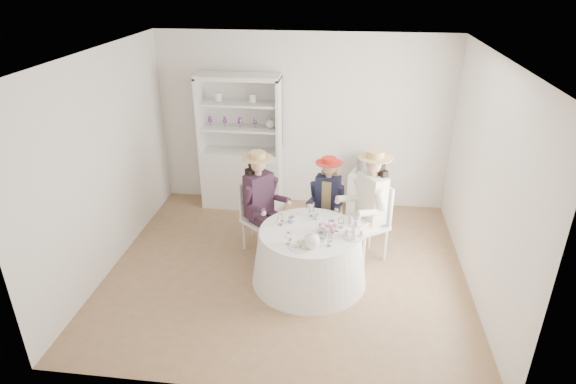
# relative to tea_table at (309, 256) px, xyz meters

# --- Properties ---
(ground) EXTENTS (4.50, 4.50, 0.00)m
(ground) POSITION_rel_tea_table_xyz_m (-0.30, 0.20, -0.34)
(ground) COLOR olive
(ground) RESTS_ON ground
(ceiling) EXTENTS (4.50, 4.50, 0.00)m
(ceiling) POSITION_rel_tea_table_xyz_m (-0.30, 0.20, 2.36)
(ceiling) COLOR white
(ceiling) RESTS_ON wall_back
(wall_back) EXTENTS (4.50, 0.00, 4.50)m
(wall_back) POSITION_rel_tea_table_xyz_m (-0.30, 2.20, 1.01)
(wall_back) COLOR white
(wall_back) RESTS_ON ground
(wall_front) EXTENTS (4.50, 0.00, 4.50)m
(wall_front) POSITION_rel_tea_table_xyz_m (-0.30, -1.80, 1.01)
(wall_front) COLOR white
(wall_front) RESTS_ON ground
(wall_left) EXTENTS (0.00, 4.50, 4.50)m
(wall_left) POSITION_rel_tea_table_xyz_m (-2.55, 0.20, 1.01)
(wall_left) COLOR white
(wall_left) RESTS_ON ground
(wall_right) EXTENTS (0.00, 4.50, 4.50)m
(wall_right) POSITION_rel_tea_table_xyz_m (1.95, 0.20, 1.01)
(wall_right) COLOR white
(wall_right) RESTS_ON ground
(tea_table) EXTENTS (1.41, 1.41, 0.70)m
(tea_table) POSITION_rel_tea_table_xyz_m (0.00, 0.00, 0.00)
(tea_table) COLOR white
(tea_table) RESTS_ON ground
(hutch) EXTENTS (1.43, 0.95, 2.11)m
(hutch) POSITION_rel_tea_table_xyz_m (-1.24, 1.97, 0.40)
(hutch) COLOR silver
(hutch) RESTS_ON ground
(side_table) EXTENTS (0.54, 0.54, 0.68)m
(side_table) POSITION_rel_tea_table_xyz_m (0.70, 1.89, -0.01)
(side_table) COLOR silver
(side_table) RESTS_ON ground
(hatbox) EXTENTS (0.36, 0.36, 0.28)m
(hatbox) POSITION_rel_tea_table_xyz_m (0.70, 1.89, 0.47)
(hatbox) COLOR black
(hatbox) RESTS_ON side_table
(guest_left) EXTENTS (0.61, 0.60, 1.43)m
(guest_left) POSITION_rel_tea_table_xyz_m (-0.71, 0.61, 0.46)
(guest_left) COLOR silver
(guest_left) RESTS_ON ground
(guest_mid) EXTENTS (0.48, 0.50, 1.27)m
(guest_mid) POSITION_rel_tea_table_xyz_m (0.16, 0.92, 0.38)
(guest_mid) COLOR silver
(guest_mid) RESTS_ON ground
(guest_right) EXTENTS (0.65, 0.61, 1.52)m
(guest_right) POSITION_rel_tea_table_xyz_m (0.71, 0.60, 0.51)
(guest_right) COLOR silver
(guest_right) RESTS_ON ground
(spare_chair) EXTENTS (0.56, 0.56, 1.03)m
(spare_chair) POSITION_rel_tea_table_xyz_m (-0.70, 1.00, 0.21)
(spare_chair) COLOR silver
(spare_chair) RESTS_ON ground
(teacup_a) EXTENTS (0.09, 0.09, 0.07)m
(teacup_a) POSITION_rel_tea_table_xyz_m (-0.24, 0.19, 0.38)
(teacup_a) COLOR white
(teacup_a) RESTS_ON tea_table
(teacup_b) EXTENTS (0.08, 0.08, 0.06)m
(teacup_b) POSITION_rel_tea_table_xyz_m (0.06, 0.30, 0.38)
(teacup_b) COLOR white
(teacup_b) RESTS_ON tea_table
(teacup_c) EXTENTS (0.11, 0.11, 0.07)m
(teacup_c) POSITION_rel_tea_table_xyz_m (0.25, 0.14, 0.38)
(teacup_c) COLOR white
(teacup_c) RESTS_ON tea_table
(flower_bowl) EXTENTS (0.24, 0.24, 0.05)m
(flower_bowl) POSITION_rel_tea_table_xyz_m (0.19, -0.10, 0.38)
(flower_bowl) COLOR white
(flower_bowl) RESTS_ON tea_table
(flower_arrangement) EXTENTS (0.17, 0.17, 0.06)m
(flower_arrangement) POSITION_rel_tea_table_xyz_m (0.22, -0.04, 0.43)
(flower_arrangement) COLOR #CB659B
(flower_arrangement) RESTS_ON tea_table
(table_teapot) EXTENTS (0.26, 0.18, 0.19)m
(table_teapot) POSITION_rel_tea_table_xyz_m (0.06, -0.36, 0.43)
(table_teapot) COLOR white
(table_teapot) RESTS_ON tea_table
(sandwich_plate) EXTENTS (0.28, 0.28, 0.06)m
(sandwich_plate) POSITION_rel_tea_table_xyz_m (-0.06, -0.36, 0.37)
(sandwich_plate) COLOR white
(sandwich_plate) RESTS_ON tea_table
(cupcake_stand) EXTENTS (0.25, 0.25, 0.23)m
(cupcake_stand) POSITION_rel_tea_table_xyz_m (0.52, -0.07, 0.44)
(cupcake_stand) COLOR white
(cupcake_stand) RESTS_ON tea_table
(stemware_set) EXTENTS (0.81, 0.78, 0.15)m
(stemware_set) POSITION_rel_tea_table_xyz_m (0.00, 0.00, 0.43)
(stemware_set) COLOR white
(stemware_set) RESTS_ON tea_table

